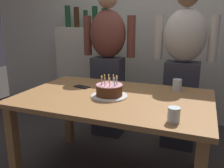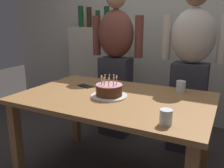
% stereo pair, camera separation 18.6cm
% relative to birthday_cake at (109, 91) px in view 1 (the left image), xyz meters
% --- Properties ---
extents(back_wall, '(5.20, 0.10, 2.60)m').
position_rel_birthday_cake_xyz_m(back_wall, '(0.03, 1.58, 0.51)').
color(back_wall, beige).
rests_on(back_wall, ground_plane).
extents(dining_table, '(1.50, 0.96, 0.74)m').
position_rel_birthday_cake_xyz_m(dining_table, '(0.03, 0.03, -0.14)').
color(dining_table, olive).
rests_on(dining_table, ground_plane).
extents(birthday_cake, '(0.29, 0.29, 0.17)m').
position_rel_birthday_cake_xyz_m(birthday_cake, '(0.00, 0.00, 0.00)').
color(birthday_cake, white).
rests_on(birthday_cake, dining_table).
extents(water_glass_near, '(0.08, 0.08, 0.10)m').
position_rel_birthday_cake_xyz_m(water_glass_near, '(0.47, 0.38, 0.00)').
color(water_glass_near, silver).
rests_on(water_glass_near, dining_table).
extents(water_glass_far, '(0.07, 0.07, 0.09)m').
position_rel_birthday_cake_xyz_m(water_glass_far, '(0.53, -0.31, -0.00)').
color(water_glass_far, silver).
rests_on(water_glass_far, dining_table).
extents(cell_phone, '(0.16, 0.11, 0.01)m').
position_rel_birthday_cake_xyz_m(cell_phone, '(-0.33, 0.17, -0.04)').
color(cell_phone, black).
rests_on(cell_phone, dining_table).
extents(person_man_bearded, '(0.61, 0.27, 1.66)m').
position_rel_birthday_cake_xyz_m(person_man_bearded, '(-0.34, 0.80, 0.09)').
color(person_man_bearded, '#33333D').
rests_on(person_man_bearded, ground_plane).
extents(person_woman_cardigan, '(0.61, 0.27, 1.66)m').
position_rel_birthday_cake_xyz_m(person_woman_cardigan, '(0.47, 0.80, 0.09)').
color(person_woman_cardigan, '#33333D').
rests_on(person_woman_cardigan, ground_plane).
extents(shelf_cabinet, '(0.82, 0.30, 1.53)m').
position_rel_birthday_cake_xyz_m(shelf_cabinet, '(-0.89, 1.36, -0.15)').
color(shelf_cabinet, beige).
rests_on(shelf_cabinet, ground_plane).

